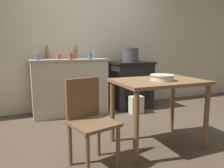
% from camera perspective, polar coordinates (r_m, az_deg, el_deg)
% --- Properties ---
extents(ground_plane, '(14.00, 14.00, 0.00)m').
position_cam_1_polar(ground_plane, '(2.94, 3.47, -13.33)').
color(ground_plane, brown).
extents(wall_back, '(8.00, 0.07, 2.55)m').
position_cam_1_polar(wall_back, '(4.19, -6.07, 11.30)').
color(wall_back, beige).
rests_on(wall_back, ground_plane).
extents(counter_cabinet, '(1.27, 0.57, 0.95)m').
position_cam_1_polar(counter_cabinet, '(3.84, -11.07, -0.63)').
color(counter_cabinet, beige).
rests_on(counter_cabinet, ground_plane).
extents(stove, '(0.75, 0.63, 0.88)m').
position_cam_1_polar(stove, '(4.21, 4.81, -0.11)').
color(stove, black).
rests_on(stove, ground_plane).
extents(work_table, '(0.98, 0.69, 0.78)m').
position_cam_1_polar(work_table, '(2.54, 11.99, -1.77)').
color(work_table, olive).
rests_on(work_table, ground_plane).
extents(chair, '(0.49, 0.49, 0.84)m').
position_cam_1_polar(chair, '(2.12, -5.89, -9.11)').
color(chair, brown).
rests_on(chair, ground_plane).
extents(flour_sack, '(0.23, 0.16, 0.31)m').
position_cam_1_polar(flour_sack, '(3.85, 6.35, -5.41)').
color(flour_sack, beige).
rests_on(flour_sack, ground_plane).
extents(stock_pot, '(0.30, 0.30, 0.28)m').
position_cam_1_polar(stock_pot, '(4.06, 4.85, 7.55)').
color(stock_pot, '#4C4C51').
rests_on(stock_pot, stove).
extents(mixing_bowl_large, '(0.27, 0.27, 0.07)m').
position_cam_1_polar(mixing_bowl_large, '(2.47, 12.98, 1.76)').
color(mixing_bowl_large, silver).
rests_on(mixing_bowl_large, work_table).
extents(bottle_far_left, '(0.06, 0.06, 0.23)m').
position_cam_1_polar(bottle_far_left, '(3.92, -16.58, 7.61)').
color(bottle_far_left, olive).
rests_on(bottle_far_left, counter_cabinet).
extents(bottle_left, '(0.06, 0.06, 0.23)m').
position_cam_1_polar(bottle_left, '(3.96, -9.42, 7.92)').
color(bottle_left, olive).
rests_on(bottle_left, counter_cabinet).
extents(bottle_mid_left, '(0.06, 0.06, 0.18)m').
position_cam_1_polar(bottle_mid_left, '(4.08, -5.04, 7.79)').
color(bottle_mid_left, silver).
rests_on(bottle_mid_left, counter_cabinet).
extents(cup_center_left, '(0.07, 0.07, 0.10)m').
position_cam_1_polar(cup_center_left, '(3.70, -5.78, 7.32)').
color(cup_center_left, '#4C6B99').
rests_on(cup_center_left, counter_cabinet).
extents(cup_center, '(0.07, 0.07, 0.10)m').
position_cam_1_polar(cup_center, '(3.58, -10.76, 7.11)').
color(cup_center, '#B74C42').
rests_on(cup_center, counter_cabinet).
extents(cup_center_right, '(0.08, 0.08, 0.08)m').
position_cam_1_polar(cup_center_right, '(3.64, -18.83, 6.62)').
color(cup_center_right, '#4C6B99').
rests_on(cup_center_right, counter_cabinet).
extents(cup_mid_right, '(0.08, 0.08, 0.08)m').
position_cam_1_polar(cup_mid_right, '(3.72, -13.79, 6.91)').
color(cup_mid_right, '#B74C42').
rests_on(cup_mid_right, counter_cabinet).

